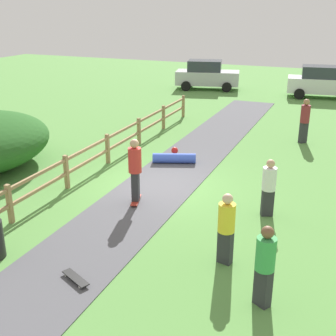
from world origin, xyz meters
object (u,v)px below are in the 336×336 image
(bystander_green, at_px, (265,263))
(skater_fallen, at_px, (174,158))
(parked_car_silver, at_px, (207,75))
(bystander_maroon, at_px, (305,119))
(bystander_yellow, at_px, (226,226))
(skateboard_loose, at_px, (76,278))
(bystander_white, at_px, (269,185))
(skater_riding, at_px, (135,168))
(parked_car_white, at_px, (322,82))

(bystander_green, bearing_deg, skater_fallen, 123.76)
(skater_fallen, xyz_separation_m, parked_car_silver, (-3.57, 14.68, 0.76))
(bystander_maroon, distance_m, bystander_yellow, 10.24)
(skateboard_loose, xyz_separation_m, bystander_white, (3.10, 4.72, 0.81))
(skater_riding, bearing_deg, parked_car_silver, 101.82)
(skateboard_loose, relative_size, bystander_maroon, 0.44)
(bystander_maroon, bearing_deg, skater_fallen, -132.28)
(skater_fallen, bearing_deg, skateboard_loose, -83.52)
(bystander_maroon, height_order, bystander_white, bystander_maroon)
(bystander_maroon, distance_m, parked_car_silver, 12.75)
(bystander_white, bearing_deg, bystander_maroon, 89.58)
(bystander_yellow, distance_m, bystander_green, 1.61)
(bystander_green, distance_m, parked_car_silver, 23.16)
(bystander_green, relative_size, parked_car_white, 0.39)
(bystander_yellow, bearing_deg, skater_riding, 147.56)
(bystander_maroon, relative_size, bystander_yellow, 1.09)
(skateboard_loose, height_order, bystander_green, bystander_green)
(skater_fallen, relative_size, bystander_yellow, 0.94)
(bystander_yellow, xyz_separation_m, bystander_green, (1.09, -1.19, 0.01))
(bystander_green, relative_size, bystander_white, 1.05)
(skateboard_loose, distance_m, bystander_maroon, 12.61)
(parked_car_white, xyz_separation_m, parked_car_silver, (-7.44, -0.01, 0.00))
(bystander_yellow, relative_size, parked_car_silver, 0.38)
(bystander_maroon, relative_size, parked_car_white, 0.42)
(bystander_white, bearing_deg, skateboard_loose, -123.34)
(parked_car_silver, bearing_deg, bystander_white, -66.89)
(skater_riding, distance_m, bystander_white, 3.77)
(bystander_yellow, bearing_deg, parked_car_white, 89.16)
(skater_riding, relative_size, skater_fallen, 1.21)
(skater_riding, bearing_deg, bystander_yellow, -32.44)
(bystander_maroon, bearing_deg, skateboard_loose, -104.55)
(parked_car_white, bearing_deg, parked_car_silver, -179.96)
(skater_riding, relative_size, bystander_maroon, 1.04)
(skater_riding, xyz_separation_m, bystander_white, (3.71, 0.68, -0.21))
(bystander_maroon, bearing_deg, parked_car_silver, 126.60)
(skater_riding, distance_m, skater_fallen, 3.81)
(bystander_maroon, xyz_separation_m, bystander_yellow, (-0.46, -10.23, -0.10))
(bystander_maroon, distance_m, parked_car_white, 10.24)
(bystander_yellow, bearing_deg, skateboard_loose, -144.18)
(skater_fallen, relative_size, bystander_maroon, 0.86)
(skater_fallen, distance_m, bystander_maroon, 6.06)
(skateboard_loose, bearing_deg, bystander_yellow, 35.82)
(parked_car_white, relative_size, parked_car_silver, 0.98)
(skater_riding, bearing_deg, skateboard_loose, -81.53)
(skater_riding, distance_m, bystander_maroon, 8.96)
(bystander_maroon, relative_size, bystander_green, 1.08)
(skater_riding, relative_size, bystander_yellow, 1.14)
(parked_car_silver, bearing_deg, skater_riding, -78.18)
(bystander_maroon, height_order, parked_car_silver, parked_car_silver)
(bystander_white, height_order, parked_car_silver, parked_car_silver)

